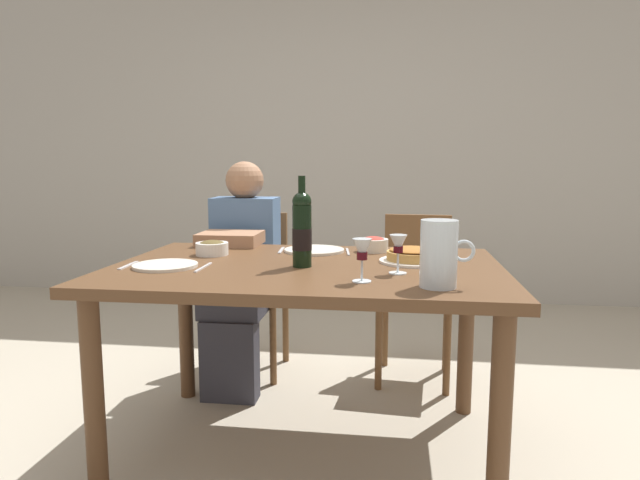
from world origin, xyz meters
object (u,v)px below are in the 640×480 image
object	(u,v)px
water_pitcher	(439,258)
chair_left	(252,280)
dinner_plate_right_setting	(314,250)
wine_glass_right_diner	(398,246)
dining_table	(307,288)
dinner_plate_left_setting	(165,265)
chair_right	(416,285)
salad_bowl	(373,244)
olive_bowl	(212,247)
wine_glass_left_diner	(362,252)
wine_bottle	(302,229)
baked_tart	(413,256)
diner_left	(240,267)

from	to	relation	value
water_pitcher	chair_left	distance (m)	1.55
water_pitcher	dinner_plate_right_setting	bearing A→B (deg)	127.60
wine_glass_right_diner	dining_table	bearing A→B (deg)	160.52
dining_table	dinner_plate_left_setting	bearing A→B (deg)	-167.31
water_pitcher	chair_right	size ratio (longest dim) A/B	0.25
salad_bowl	dinner_plate_right_setting	distance (m)	0.26
olive_bowl	wine_glass_left_diner	distance (m)	0.81
salad_bowl	chair_left	bearing A→B (deg)	143.44
salad_bowl	chair_left	size ratio (longest dim) A/B	0.15
wine_bottle	water_pitcher	world-z (taller)	wine_bottle
salad_bowl	dinner_plate_right_setting	xyz separation A→B (m)	(-0.26, -0.04, -0.03)
baked_tart	olive_bowl	bearing A→B (deg)	175.69
dining_table	diner_left	world-z (taller)	diner_left
olive_bowl	wine_glass_right_diner	bearing A→B (deg)	-20.43
olive_bowl	wine_glass_right_diner	distance (m)	0.85
baked_tart	wine_glass_left_diner	distance (m)	0.43
salad_bowl	dinner_plate_right_setting	world-z (taller)	salad_bowl
wine_glass_right_diner	water_pitcher	bearing A→B (deg)	-57.47
wine_bottle	baked_tart	distance (m)	0.46
dining_table	dinner_plate_left_setting	world-z (taller)	dinner_plate_left_setting
wine_glass_right_diner	dinner_plate_left_setting	size ratio (longest dim) A/B	0.58
olive_bowl	wine_glass_right_diner	size ratio (longest dim) A/B	0.99
baked_tart	wine_glass_left_diner	size ratio (longest dim) A/B	1.81
dining_table	dinner_plate_right_setting	xyz separation A→B (m)	(-0.02, 0.32, 0.10)
diner_left	dining_table	bearing A→B (deg)	125.04
salad_bowl	dinner_plate_left_setting	bearing A→B (deg)	-148.46
wine_glass_left_diner	dinner_plate_right_setting	bearing A→B (deg)	112.54
salad_bowl	chair_right	size ratio (longest dim) A/B	0.15
dining_table	water_pitcher	world-z (taller)	water_pitcher
dinner_plate_right_setting	diner_left	world-z (taller)	diner_left
water_pitcher	baked_tart	bearing A→B (deg)	98.99
wine_glass_left_diner	dining_table	bearing A→B (deg)	129.61
olive_bowl	dinner_plate_left_setting	xyz separation A→B (m)	(-0.09, -0.29, -0.03)
dinner_plate_right_setting	chair_right	bearing A→B (deg)	49.08
dinner_plate_right_setting	chair_right	distance (m)	0.77
wine_glass_right_diner	chair_left	distance (m)	1.33
wine_bottle	chair_right	xyz separation A→B (m)	(0.47, 0.91, -0.41)
dinner_plate_right_setting	baked_tart	bearing A→B (deg)	-26.49
wine_bottle	diner_left	size ratio (longest dim) A/B	0.30
dinner_plate_left_setting	baked_tart	bearing A→B (deg)	13.51
dining_table	wine_glass_left_diner	bearing A→B (deg)	-50.39
wine_bottle	chair_left	distance (m)	1.09
chair_left	diner_left	bearing A→B (deg)	89.94
dining_table	dinner_plate_left_setting	xyz separation A→B (m)	(-0.53, -0.12, 0.10)
baked_tart	chair_left	bearing A→B (deg)	138.43
dinner_plate_left_setting	diner_left	bearing A→B (deg)	84.13
chair_left	wine_glass_right_diner	bearing A→B (deg)	128.55
salad_bowl	wine_glass_left_diner	size ratio (longest dim) A/B	0.91
dinner_plate_left_setting	chair_right	world-z (taller)	chair_right
baked_tart	wine_glass_right_diner	size ratio (longest dim) A/B	1.88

